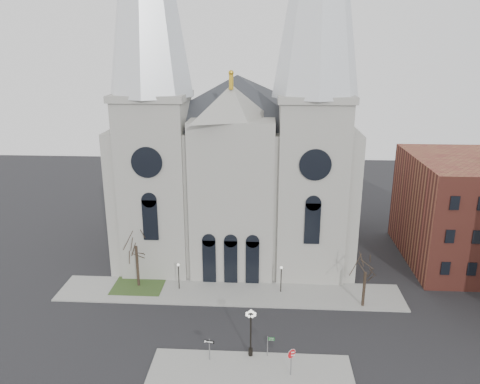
# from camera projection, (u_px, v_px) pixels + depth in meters

# --- Properties ---
(ground) EXTENTS (160.00, 160.00, 0.00)m
(ground) POSITION_uv_depth(u_px,v_px,m) (220.00, 352.00, 44.14)
(ground) COLOR black
(ground) RESTS_ON ground
(sidewalk_far) EXTENTS (40.00, 6.00, 0.14)m
(sidewalk_far) POSITION_uv_depth(u_px,v_px,m) (229.00, 293.00, 54.60)
(sidewalk_far) COLOR gray
(sidewalk_far) RESTS_ON ground
(grass_patch) EXTENTS (6.00, 5.00, 0.18)m
(grass_patch) POSITION_uv_depth(u_px,v_px,m) (139.00, 286.00, 56.17)
(grass_patch) COLOR #2B431D
(grass_patch) RESTS_ON ground
(cathedral) EXTENTS (33.00, 26.66, 54.00)m
(cathedral) POSITION_uv_depth(u_px,v_px,m) (236.00, 120.00, 60.41)
(cathedral) COLOR #9C9A91
(cathedral) RESTS_ON ground
(bg_building_brick) EXTENTS (14.00, 18.00, 14.00)m
(bg_building_brick) POSITION_uv_depth(u_px,v_px,m) (463.00, 210.00, 61.32)
(bg_building_brick) COLOR brown
(bg_building_brick) RESTS_ON ground
(tree_left) EXTENTS (3.20, 3.20, 7.50)m
(tree_left) POSITION_uv_depth(u_px,v_px,m) (136.00, 244.00, 54.53)
(tree_left) COLOR black
(tree_left) RESTS_ON ground
(tree_right) EXTENTS (3.20, 3.20, 6.00)m
(tree_right) POSITION_uv_depth(u_px,v_px,m) (366.00, 270.00, 50.54)
(tree_right) COLOR black
(tree_right) RESTS_ON ground
(ped_lamp_left) EXTENTS (0.32, 0.32, 3.26)m
(ped_lamp_left) POSITION_uv_depth(u_px,v_px,m) (179.00, 272.00, 54.74)
(ped_lamp_left) COLOR black
(ped_lamp_left) RESTS_ON sidewalk_far
(ped_lamp_right) EXTENTS (0.32, 0.32, 3.26)m
(ped_lamp_right) POSITION_uv_depth(u_px,v_px,m) (281.00, 275.00, 54.06)
(ped_lamp_right) COLOR black
(ped_lamp_right) RESTS_ON sidewalk_far
(stop_sign) EXTENTS (0.92, 0.30, 2.64)m
(stop_sign) POSITION_uv_depth(u_px,v_px,m) (291.00, 356.00, 40.31)
(stop_sign) COLOR slate
(stop_sign) RESTS_ON sidewalk_near
(globe_lamp) EXTENTS (1.36, 1.36, 4.81)m
(globe_lamp) POSITION_uv_depth(u_px,v_px,m) (251.00, 327.00, 42.56)
(globe_lamp) COLOR black
(globe_lamp) RESTS_ON sidewalk_near
(one_way_sign) EXTENTS (0.94, 0.21, 2.16)m
(one_way_sign) POSITION_uv_depth(u_px,v_px,m) (209.00, 346.00, 42.42)
(one_way_sign) COLOR slate
(one_way_sign) RESTS_ON sidewalk_near
(street_name_sign) EXTENTS (0.67, 0.09, 2.09)m
(street_name_sign) POSITION_uv_depth(u_px,v_px,m) (268.00, 344.00, 42.99)
(street_name_sign) COLOR slate
(street_name_sign) RESTS_ON sidewalk_near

